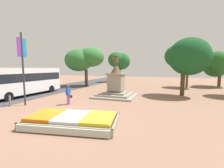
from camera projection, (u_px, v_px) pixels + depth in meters
ground_plane at (69, 117)px, 9.71m from camera, size 93.23×93.23×0.00m
flower_planter at (72, 121)px, 8.29m from camera, size 5.39×3.42×0.59m
statue_monument at (116, 86)px, 16.66m from camera, size 4.41×4.41×4.64m
banner_pole at (23, 66)px, 12.53m from camera, size 0.14×1.08×6.10m
city_bus at (23, 80)px, 16.99m from camera, size 2.66×9.43×3.22m
pedestrian_with_handbag at (68, 93)px, 12.97m from camera, size 0.27×0.73×1.76m
kerb_bollard_mid_b at (10, 101)px, 12.39m from camera, size 0.17×0.17×0.92m
park_tree_behind_statue at (188, 64)px, 23.74m from camera, size 3.82×4.00×5.29m
park_tree_far_right at (219, 64)px, 24.96m from camera, size 4.83×5.31×5.91m
park_tree_street_side at (85, 59)px, 25.76m from camera, size 6.40×5.80×6.73m
park_tree_mid_canopy at (119, 61)px, 33.48m from camera, size 4.81×4.14×6.70m
park_tree_distant at (187, 56)px, 16.53m from camera, size 4.75×4.19×6.48m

